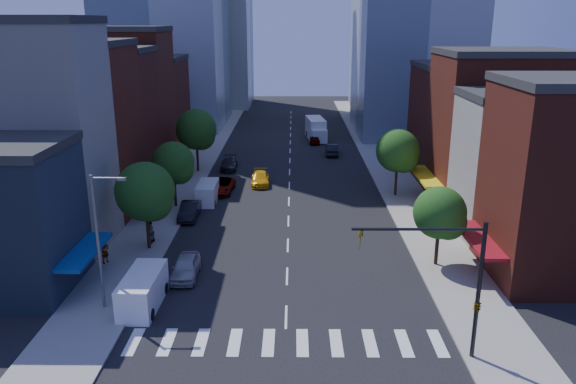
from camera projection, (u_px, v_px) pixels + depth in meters
name	position (u px, v px, depth m)	size (l,w,h in m)	color
ground	(286.00, 317.00, 35.99)	(220.00, 220.00, 0.00)	black
sidewalk_left	(196.00, 164.00, 74.32)	(5.00, 120.00, 0.15)	gray
sidewalk_right	(384.00, 164.00, 74.10)	(5.00, 120.00, 0.15)	gray
crosswalk	(285.00, 343.00, 33.12)	(19.00, 3.00, 0.01)	silver
bldg_left_1	(27.00, 140.00, 45.01)	(12.00, 8.00, 18.00)	beige
bldg_left_2	(69.00, 133.00, 53.43)	(12.00, 9.00, 16.00)	#5C2015
bldg_left_3	(99.00, 122.00, 61.70)	(12.00, 8.00, 15.00)	#582016
bldg_left_4	(121.00, 102.00, 69.53)	(12.00, 9.00, 17.00)	#5C2015
bldg_left_5	(142.00, 107.00, 79.20)	(12.00, 10.00, 13.00)	#582016
bldg_right_1	(531.00, 168.00, 48.39)	(12.00, 8.00, 12.00)	beige
bldg_right_2	(497.00, 131.00, 56.56)	(12.00, 10.00, 15.00)	#5C2015
bldg_right_3	(467.00, 124.00, 66.41)	(12.00, 10.00, 13.00)	#582016
traffic_signal	(468.00, 292.00, 30.38)	(7.24, 2.24, 8.00)	black
streetlight	(100.00, 234.00, 35.50)	(2.25, 0.25, 9.00)	slate
tree_left_near	(147.00, 194.00, 45.10)	(4.80, 4.80, 7.30)	black
tree_left_mid	(175.00, 164.00, 55.72)	(4.20, 4.20, 6.65)	black
tree_left_far	(197.00, 131.00, 68.91)	(5.00, 5.00, 7.75)	black
tree_right_near	(442.00, 215.00, 42.24)	(4.00, 4.00, 6.20)	black
tree_right_far	(399.00, 153.00, 59.25)	(4.60, 4.60, 7.20)	black
parked_car_front	(186.00, 267.00, 41.42)	(1.86, 4.61, 1.57)	#A0A1A5
parked_car_second	(189.00, 211.00, 53.75)	(1.64, 4.69, 1.55)	black
parked_car_third	(221.00, 186.00, 61.87)	(2.52, 5.46, 1.52)	#999999
parked_car_rear	(229.00, 164.00, 71.54)	(1.99, 4.90, 1.42)	black
cargo_van_near	(142.00, 291.00, 36.93)	(2.30, 5.43, 2.30)	white
cargo_van_far	(207.00, 193.00, 58.44)	(2.01, 4.82, 2.05)	white
taxi	(260.00, 178.00, 64.90)	(2.02, 4.96, 1.44)	#E8A80C
traffic_car_oncoming	(332.00, 149.00, 79.20)	(1.66, 4.76, 1.57)	black
traffic_car_far	(315.00, 139.00, 86.54)	(1.55, 3.85, 1.31)	#999999
box_truck	(316.00, 129.00, 89.64)	(3.30, 8.36, 3.27)	silver
pedestrian_near	(105.00, 251.00, 43.44)	(0.70, 0.46, 1.91)	#999999
pedestrian_far	(150.00, 232.00, 47.33)	(0.95, 0.74, 1.96)	#999999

